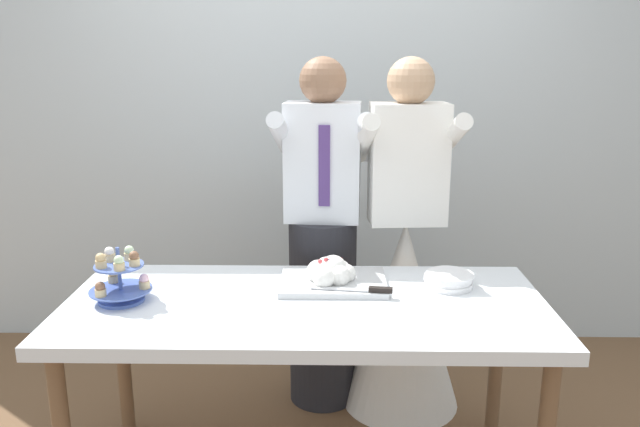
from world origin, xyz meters
The scene contains 7 objects.
rear_wall centered at (0.00, 1.39, 1.45)m, with size 5.20×0.10×2.90m, color silver.
dessert_table centered at (0.00, 0.00, 0.70)m, with size 1.80×0.80×0.78m.
cupcake_stand centered at (-0.69, -0.01, 0.86)m, with size 0.23×0.23×0.21m.
main_cake_tray centered at (0.10, 0.17, 0.82)m, with size 0.44×0.31×0.12m.
plate_stack centered at (0.56, 0.16, 0.80)m, with size 0.20×0.20×0.05m.
person_groom centered at (0.06, 0.64, 0.75)m, with size 0.49×0.52×1.66m.
person_bride centered at (0.44, 0.60, 0.58)m, with size 0.56×0.56×1.66m.
Camera 1 is at (0.09, -2.20, 1.68)m, focal length 35.47 mm.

